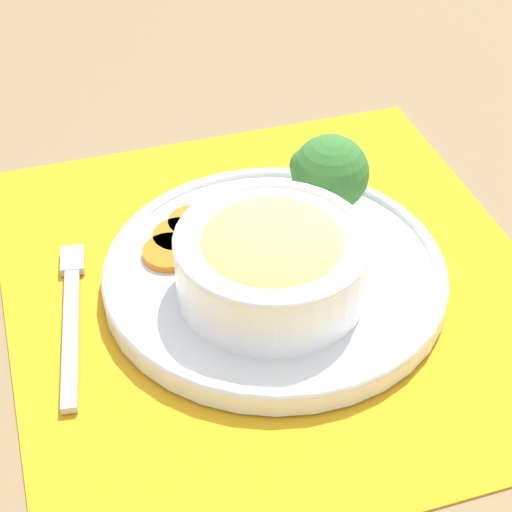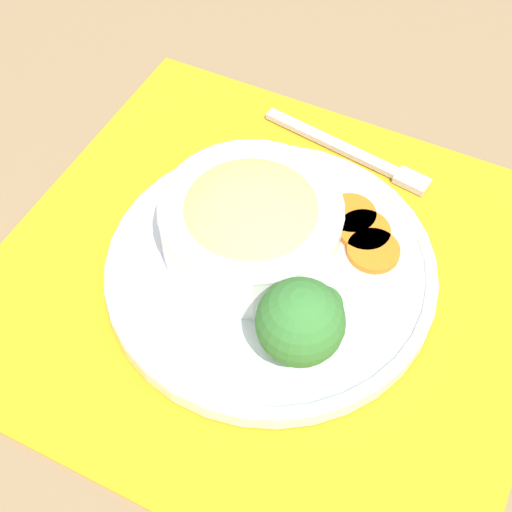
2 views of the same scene
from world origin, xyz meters
name	(u,v)px [view 2 (image 2 of 2)]	position (x,y,z in m)	size (l,w,h in m)	color
ground_plane	(271,278)	(0.00, 0.00, 0.00)	(4.00, 4.00, 0.00)	#8C704C
placemat	(271,276)	(0.00, 0.00, 0.00)	(0.49, 0.52, 0.00)	orange
plate	(271,268)	(0.00, 0.00, 0.02)	(0.28, 0.28, 0.02)	silver
bowl	(251,222)	(-0.01, -0.03, 0.05)	(0.15, 0.15, 0.07)	white
broccoli_floret	(301,322)	(0.06, 0.06, 0.06)	(0.07, 0.07, 0.08)	#84AD5B
carrot_slice_near	(373,251)	(-0.06, 0.07, 0.02)	(0.05, 0.05, 0.01)	orange
carrot_slice_middle	(364,231)	(-0.07, 0.05, 0.02)	(0.05, 0.05, 0.01)	orange
carrot_slice_far	(351,214)	(-0.08, 0.03, 0.02)	(0.05, 0.05, 0.01)	orange
fork	(361,157)	(-0.17, 0.00, 0.01)	(0.02, 0.18, 0.01)	#B7B7BC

